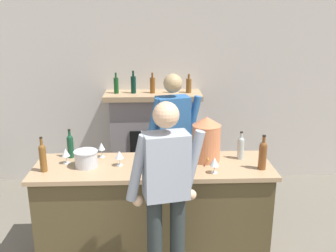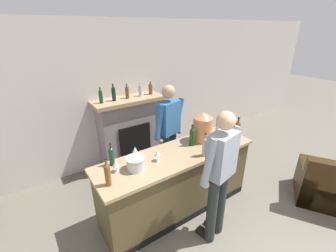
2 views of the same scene
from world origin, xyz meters
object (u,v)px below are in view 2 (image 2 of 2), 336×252
at_px(wine_bottle_riesling_slim, 237,129).
at_px(wine_glass_front_right, 116,164).
at_px(person_customer, 220,174).
at_px(wine_glass_mid_counter, 135,150).
at_px(armchair_black, 331,188).
at_px(wine_bottle_burgundy_dark, 218,127).
at_px(ice_bucket_steel, 135,163).
at_px(person_bartender, 169,133).
at_px(wine_glass_by_dispenser, 158,153).
at_px(wine_glass_near_bucket, 219,141).
at_px(wine_bottle_merlot_tall, 192,136).
at_px(copper_dispenser, 203,126).
at_px(wine_bottle_cabernet_heavy, 111,156).
at_px(wine_bottle_rose_blush, 205,146).
at_px(wine_bottle_chardonnay_pale, 107,174).
at_px(fireplace_stone, 130,131).

distance_m(wine_bottle_riesling_slim, wine_glass_front_right, 1.95).
relative_size(person_customer, wine_glass_mid_counter, 10.95).
height_order(armchair_black, wine_bottle_burgundy_dark, wine_bottle_burgundy_dark).
relative_size(ice_bucket_steel, wine_glass_mid_counter, 1.44).
xyz_separation_m(person_bartender, wine_glass_by_dispenser, (-0.56, -0.56, 0.08)).
distance_m(person_customer, person_bartender, 1.25).
bearing_deg(ice_bucket_steel, wine_glass_near_bucket, -9.59).
height_order(armchair_black, wine_bottle_riesling_slim, wine_bottle_riesling_slim).
relative_size(ice_bucket_steel, wine_bottle_riesling_slim, 0.68).
bearing_deg(wine_glass_by_dispenser, wine_bottle_merlot_tall, 6.73).
height_order(copper_dispenser, wine_bottle_riesling_slim, copper_dispenser).
bearing_deg(person_bartender, wine_bottle_burgundy_dark, -31.86).
xyz_separation_m(armchair_black, person_customer, (-1.95, 0.59, 0.72)).
bearing_deg(wine_bottle_cabernet_heavy, wine_bottle_merlot_tall, -8.15).
distance_m(copper_dispenser, wine_glass_by_dispenser, 0.89).
bearing_deg(wine_bottle_rose_blush, person_bartender, 92.58).
relative_size(armchair_black, wine_glass_near_bucket, 7.46).
height_order(wine_bottle_merlot_tall, wine_bottle_cabernet_heavy, wine_bottle_merlot_tall).
xyz_separation_m(person_bartender, wine_glass_front_right, (-1.10, -0.48, 0.08)).
height_order(person_bartender, wine_glass_mid_counter, person_bartender).
relative_size(person_customer, wine_bottle_burgundy_dark, 6.04).
height_order(ice_bucket_steel, wine_bottle_chardonnay_pale, wine_bottle_chardonnay_pale).
xyz_separation_m(ice_bucket_steel, wine_bottle_burgundy_dark, (1.57, 0.14, 0.05)).
height_order(copper_dispenser, wine_glass_front_right, copper_dispenser).
bearing_deg(person_customer, wine_bottle_burgundy_dark, 45.57).
distance_m(person_bartender, wine_bottle_rose_blush, 0.82).
bearing_deg(wine_glass_near_bucket, wine_glass_front_right, 168.46).
bearing_deg(fireplace_stone, person_customer, -87.52).
bearing_deg(copper_dispenser, wine_bottle_chardonnay_pale, -172.12).
bearing_deg(wine_glass_mid_counter, wine_glass_front_right, -155.22).
height_order(wine_bottle_cabernet_heavy, wine_glass_by_dispenser, wine_bottle_cabernet_heavy).
distance_m(person_customer, wine_glass_mid_counter, 1.13).
distance_m(copper_dispenser, ice_bucket_steel, 1.22).
height_order(ice_bucket_steel, wine_bottle_burgundy_dark, wine_bottle_burgundy_dark).
xyz_separation_m(ice_bucket_steel, wine_bottle_merlot_tall, (0.98, 0.08, 0.07)).
relative_size(wine_bottle_merlot_tall, wine_glass_front_right, 2.10).
relative_size(armchair_black, wine_glass_by_dispenser, 7.60).
bearing_deg(wine_bottle_chardonnay_pale, fireplace_stone, 58.16).
bearing_deg(wine_glass_mid_counter, wine_bottle_chardonnay_pale, -145.70).
bearing_deg(wine_glass_near_bucket, fireplace_stone, 107.63).
relative_size(fireplace_stone, wine_bottle_merlot_tall, 5.09).
height_order(person_customer, wine_glass_mid_counter, person_customer).
xyz_separation_m(wine_bottle_cabernet_heavy, wine_glass_mid_counter, (0.32, -0.01, -0.02)).
bearing_deg(wine_glass_near_bucket, wine_bottle_burgundy_dark, 46.76).
xyz_separation_m(wine_bottle_chardonnay_pale, wine_bottle_burgundy_dark, (1.96, 0.24, -0.02)).
bearing_deg(wine_bottle_merlot_tall, wine_bottle_cabernet_heavy, 171.85).
height_order(person_bartender, wine_bottle_merlot_tall, person_bartender).
bearing_deg(wine_bottle_rose_blush, armchair_black, -29.92).
height_order(person_customer, wine_glass_by_dispenser, person_customer).
height_order(person_customer, wine_bottle_burgundy_dark, person_customer).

